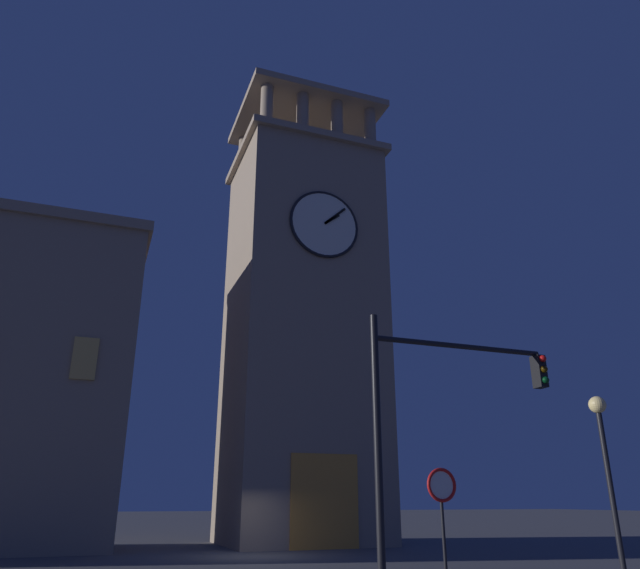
{
  "coord_description": "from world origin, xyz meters",
  "views": [
    {
      "loc": [
        6.29,
        23.95,
        2.01
      ],
      "look_at": [
        -4.64,
        -5.39,
        13.48
      ],
      "focal_mm": 33.11,
      "sensor_mm": 36.0,
      "label": 1
    }
  ],
  "objects_px": {
    "traffic_signal_near": "(438,407)",
    "no_horn_sign": "(442,494)",
    "clocktower": "(303,324)",
    "street_lamp": "(604,449)"
  },
  "relations": [
    {
      "from": "traffic_signal_near",
      "to": "no_horn_sign",
      "type": "distance_m",
      "value": 2.71
    },
    {
      "from": "clocktower",
      "to": "traffic_signal_near",
      "type": "relative_size",
      "value": 4.73
    },
    {
      "from": "clocktower",
      "to": "no_horn_sign",
      "type": "height_order",
      "value": "clocktower"
    },
    {
      "from": "traffic_signal_near",
      "to": "street_lamp",
      "type": "bearing_deg",
      "value": -168.71
    },
    {
      "from": "clocktower",
      "to": "street_lamp",
      "type": "relative_size",
      "value": 5.94
    },
    {
      "from": "street_lamp",
      "to": "no_horn_sign",
      "type": "distance_m",
      "value": 4.61
    },
    {
      "from": "traffic_signal_near",
      "to": "street_lamp",
      "type": "height_order",
      "value": "traffic_signal_near"
    },
    {
      "from": "street_lamp",
      "to": "traffic_signal_near",
      "type": "bearing_deg",
      "value": 11.29
    },
    {
      "from": "clocktower",
      "to": "traffic_signal_near",
      "type": "height_order",
      "value": "clocktower"
    },
    {
      "from": "clocktower",
      "to": "traffic_signal_near",
      "type": "bearing_deg",
      "value": 80.26
    }
  ]
}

